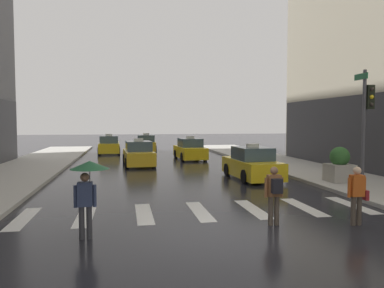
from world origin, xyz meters
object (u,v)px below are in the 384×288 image
pedestrian_with_umbrella (88,178)px  taxi_third (190,150)px  pedestrian_with_backpack (274,191)px  planter_near_corner (340,166)px  taxi_lead (252,165)px  pedestrian_with_handbag (357,192)px  taxi_fourth (109,146)px  taxi_second (139,155)px  taxi_fifth (146,144)px  traffic_light_pole (366,113)px

pedestrian_with_umbrella → taxi_third: bearing=73.2°
pedestrian_with_backpack → planter_near_corner: planter_near_corner is taller
taxi_lead → taxi_third: (-1.41, 10.46, 0.00)m
pedestrian_with_handbag → taxi_fourth: bearing=106.9°
taxi_fourth → pedestrian_with_umbrella: size_ratio=2.36×
taxi_lead → pedestrian_with_umbrella: size_ratio=2.37×
taxi_second → pedestrian_with_umbrella: 15.92m
taxi_third → taxi_second: bearing=-139.5°
taxi_fourth → planter_near_corner: size_ratio=2.87×
pedestrian_with_umbrella → taxi_fourth: bearing=91.2°
taxi_second → taxi_third: (4.05, 3.45, 0.00)m
pedestrian_with_backpack → pedestrian_with_handbag: (2.30, -0.36, -0.04)m
pedestrian_with_handbag → taxi_lead: bearing=90.4°
pedestrian_with_backpack → taxi_second: bearing=101.8°
taxi_fifth → planter_near_corner: 22.54m
taxi_fourth → planter_near_corner: 22.42m
taxi_second → taxi_fifth: 11.85m
pedestrian_with_umbrella → pedestrian_with_backpack: pedestrian_with_umbrella is taller
taxi_second → pedestrian_with_handbag: size_ratio=2.80×
taxi_second → pedestrian_with_backpack: bearing=-78.2°
pedestrian_with_handbag → taxi_fifth: bearing=99.0°
taxi_second → taxi_third: 5.32m
taxi_third → taxi_fifth: size_ratio=1.00×
planter_near_corner → traffic_light_pole: bearing=-96.8°
pedestrian_with_backpack → pedestrian_with_handbag: bearing=-9.0°
taxi_lead → pedestrian_with_handbag: (0.06, -8.81, 0.21)m
taxi_fifth → planter_near_corner: taxi_fifth is taller
taxi_lead → taxi_fifth: 19.28m
taxi_fifth → taxi_third: bearing=-70.8°
taxi_lead → taxi_second: size_ratio=1.00×
traffic_light_pole → taxi_lead: 6.16m
taxi_third → taxi_fourth: same height
taxi_third → pedestrian_with_umbrella: 20.13m
taxi_lead → pedestrian_with_backpack: 8.74m
taxi_third → pedestrian_with_backpack: size_ratio=2.80×
taxi_fourth → pedestrian_with_backpack: size_ratio=2.78×
taxi_fourth → taxi_fifth: 3.89m
taxi_fourth → taxi_fifth: size_ratio=0.99×
taxi_fourth → taxi_fifth: (3.47, 1.75, 0.00)m
taxi_lead → planter_near_corner: bearing=-35.2°
taxi_lead → planter_near_corner: size_ratio=2.88×
taxi_third → planter_near_corner: taxi_third is taller
taxi_second → pedestrian_with_handbag: taxi_second is taller
traffic_light_pole → pedestrian_with_backpack: traffic_light_pole is taller
taxi_third → planter_near_corner: 13.72m
traffic_light_pole → planter_near_corner: traffic_light_pole is taller
planter_near_corner → pedestrian_with_backpack: bearing=-133.0°
taxi_lead → taxi_second: bearing=127.9°
pedestrian_with_umbrella → traffic_light_pole: bearing=21.7°
pedestrian_with_umbrella → planter_near_corner: bearing=31.1°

